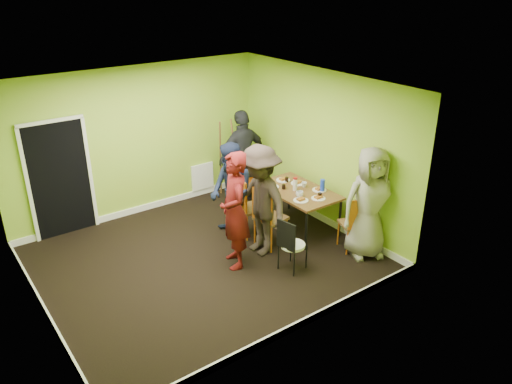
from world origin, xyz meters
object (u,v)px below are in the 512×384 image
dining_table (298,193)px  person_standing (235,211)px  easel (232,158)px  chair_left_far (247,203)px  person_left_far (231,192)px  person_front_end (370,203)px  chair_back_end (251,173)px  chair_front_end (356,221)px  person_left_near (260,201)px  chair_left_near (267,214)px  thermos (295,185)px  person_back_end (243,157)px  blue_bottle (322,185)px  chair_bentwood (290,243)px  orange_bottle (285,186)px

dining_table → person_standing: person_standing is taller
dining_table → easel: easel is taller
chair_left_far → person_left_far: bearing=-98.7°
person_front_end → chair_back_end: bearing=119.8°
chair_front_end → person_left_near: person_left_near is taller
easel → person_front_end: 3.27m
chair_left_near → person_front_end: person_front_end is taller
thermos → person_standing: size_ratio=0.11×
person_front_end → thermos: bearing=127.3°
dining_table → person_back_end: size_ratio=0.80×
dining_table → person_left_near: size_ratio=0.81×
chair_left_far → dining_table: bearing=78.9°
chair_back_end → blue_bottle: bearing=103.5°
dining_table → thermos: thermos is taller
chair_bentwood → thermos: bearing=125.4°
chair_left_near → person_front_end: 1.67m
chair_left_far → orange_bottle: chair_left_far is taller
orange_bottle → person_back_end: bearing=88.7°
chair_left_far → person_standing: (-0.71, -0.67, 0.33)m
chair_left_far → chair_left_near: chair_left_near is taller
chair_left_near → person_back_end: (0.76, 1.79, 0.32)m
chair_left_far → chair_back_end: bearing=149.9°
person_left_far → person_back_end: size_ratio=0.92×
chair_left_far → person_back_end: bearing=156.2°
orange_bottle → person_standing: size_ratio=0.04×
thermos → person_standing: 1.59m
thermos → blue_bottle: size_ratio=0.95×
chair_front_end → thermos: 1.28m
chair_bentwood → orange_bottle: bearing=132.5°
dining_table → chair_left_far: chair_left_far is taller
chair_front_end → orange_bottle: chair_front_end is taller
chair_back_end → easel: size_ratio=0.54×
easel → chair_bentwood: bearing=-106.2°
blue_bottle → orange_bottle: bearing=129.7°
person_back_end → person_left_near: bearing=62.5°
chair_front_end → person_left_far: bearing=150.8°
chair_left_far → chair_front_end: chair_left_far is taller
thermos → blue_bottle: (0.36, -0.32, 0.01)m
easel → person_standing: (-1.41, -2.22, 0.11)m
dining_table → person_front_end: 1.43m
chair_front_end → chair_left_far: bearing=146.3°
chair_bentwood → easel: bearing=151.8°
chair_back_end → easel: (-0.15, 0.47, 0.19)m
person_standing → person_left_near: person_standing is taller
chair_front_end → person_front_end: 0.42m
chair_left_near → person_left_far: bearing=-164.4°
person_left_far → easel: bearing=152.7°
blue_bottle → person_back_end: 1.91m
easel → person_front_end: person_front_end is taller
easel → person_left_near: person_left_near is taller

